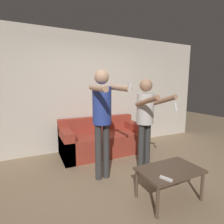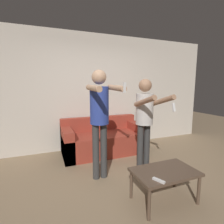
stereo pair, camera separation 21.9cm
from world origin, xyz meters
The scene contains 7 objects.
ground_plane centered at (0.00, 0.00, 0.00)m, with size 14.00×14.00×0.00m, color #937A5B.
wall_back centered at (0.00, 1.93, 1.35)m, with size 6.40×0.06×2.70m.
couch centered at (0.12, 1.47, 0.28)m, with size 1.81×0.84×0.77m.
person_standing_left centered at (-0.29, 0.41, 1.10)m, with size 0.41×0.71×1.75m.
person_standing_right centered at (0.53, 0.41, 1.01)m, with size 0.42×0.71×1.62m.
coffee_table centered at (0.31, -0.45, 0.38)m, with size 0.82×0.51×0.43m.
remote_on_table centered at (0.09, -0.63, 0.44)m, with size 0.09×0.15×0.02m.
Camera 2 is at (-1.09, -2.16, 1.52)m, focal length 28.00 mm.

